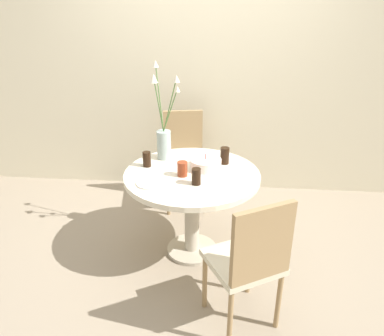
{
  "coord_description": "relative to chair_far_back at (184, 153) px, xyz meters",
  "views": [
    {
      "loc": [
        0.23,
        -2.52,
        1.91
      ],
      "look_at": [
        0.0,
        0.0,
        0.75
      ],
      "focal_mm": 35.0,
      "sensor_mm": 36.0,
      "label": 1
    }
  ],
  "objects": [
    {
      "name": "ground_plane",
      "position": [
        0.15,
        -0.82,
        -0.53
      ],
      "size": [
        16.0,
        16.0,
        0.0
      ],
      "primitive_type": "plane",
      "color": "gray"
    },
    {
      "name": "wall_back",
      "position": [
        0.15,
        0.4,
        0.77
      ],
      "size": [
        8.0,
        0.05,
        2.6
      ],
      "color": "beige",
      "rests_on": "ground_plane"
    },
    {
      "name": "dining_table",
      "position": [
        0.15,
        -0.82,
        0.05
      ],
      "size": [
        1.02,
        1.02,
        0.71
      ],
      "color": "beige",
      "rests_on": "ground_plane"
    },
    {
      "name": "chair_far_back",
      "position": [
        0.0,
        0.0,
        0.0
      ],
      "size": [
        0.47,
        0.47,
        0.92
      ],
      "rotation": [
        0.0,
        0.0,
        0.19
      ],
      "color": "beige",
      "rests_on": "ground_plane"
    },
    {
      "name": "chair_right_flank",
      "position": [
        0.56,
        -1.56,
        0.0
      ],
      "size": [
        0.54,
        0.54,
        0.92
      ],
      "rotation": [
        0.0,
        0.0,
        3.65
      ],
      "color": "beige",
      "rests_on": "ground_plane"
    },
    {
      "name": "birthday_cake",
      "position": [
        0.25,
        -0.73,
        0.23
      ],
      "size": [
        0.24,
        0.24,
        0.12
      ],
      "color": "white",
      "rests_on": "dining_table"
    },
    {
      "name": "flower_vase",
      "position": [
        -0.09,
        -0.57,
        0.39
      ],
      "size": [
        0.23,
        0.24,
        0.77
      ],
      "color": "#9EB2AD",
      "rests_on": "dining_table"
    },
    {
      "name": "side_plate",
      "position": [
        -0.12,
        -1.03,
        0.19
      ],
      "size": [
        0.19,
        0.19,
        0.01
      ],
      "color": "silver",
      "rests_on": "dining_table"
    },
    {
      "name": "drink_glass_0",
      "position": [
        0.09,
        -0.88,
        0.24
      ],
      "size": [
        0.08,
        0.08,
        0.11
      ],
      "color": "maroon",
      "rests_on": "dining_table"
    },
    {
      "name": "drink_glass_1",
      "position": [
        0.2,
        -1.0,
        0.25
      ],
      "size": [
        0.06,
        0.06,
        0.12
      ],
      "color": "black",
      "rests_on": "dining_table"
    },
    {
      "name": "drink_glass_2",
      "position": [
        -0.2,
        -0.73,
        0.25
      ],
      "size": [
        0.06,
        0.06,
        0.12
      ],
      "color": "black",
      "rests_on": "dining_table"
    },
    {
      "name": "drink_glass_3",
      "position": [
        0.39,
        -0.63,
        0.25
      ],
      "size": [
        0.07,
        0.07,
        0.13
      ],
      "color": "black",
      "rests_on": "dining_table"
    }
  ]
}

